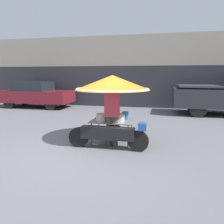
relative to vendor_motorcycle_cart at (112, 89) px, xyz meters
name	(u,v)px	position (x,y,z in m)	size (l,w,h in m)	color
ground_plane	(80,153)	(-0.59, -0.98, -1.52)	(36.00, 36.00, 0.00)	slate
shopfront_building	(131,72)	(-0.59, 7.92, 0.54)	(28.00, 2.06, 4.14)	gray
vendor_motorcycle_cart	(112,89)	(0.00, 0.00, 0.00)	(2.13, 2.07, 1.91)	black
vendor_person	(112,112)	(0.06, -0.27, -0.59)	(0.38, 0.22, 1.65)	#4C473D
parked_car	(36,94)	(-5.84, 5.57, -0.74)	(4.15, 1.73, 1.50)	black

